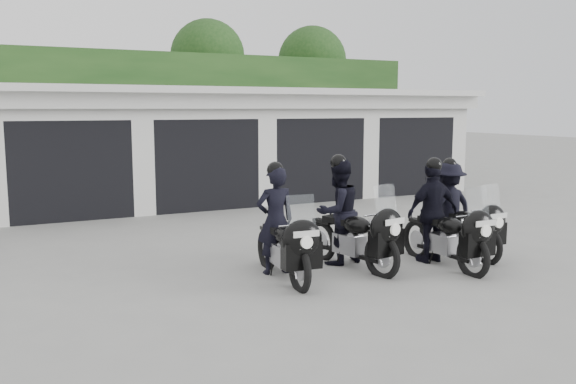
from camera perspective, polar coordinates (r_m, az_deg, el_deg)
name	(u,v)px	position (r m, az deg, el deg)	size (l,w,h in m)	color
ground	(319,261)	(9.97, 2.97, -6.46)	(80.00, 80.00, 0.00)	gray
garage_block	(177,146)	(17.17, -10.35, 4.26)	(16.40, 6.80, 2.96)	silver
background_vegetation	(147,99)	(21.94, -13.08, 8.46)	(20.00, 3.90, 5.80)	#1A3C15
police_bike_a	(282,232)	(8.84, -0.56, -3.73)	(0.69, 2.00, 1.74)	black
police_bike_b	(346,218)	(9.56, 5.42, -2.45)	(0.98, 2.05, 1.80)	black
police_bike_c	(439,218)	(9.91, 13.98, -2.41)	(0.95, 2.00, 1.74)	black
police_bike_d	(454,212)	(10.72, 15.28, -1.82)	(1.02, 1.93, 1.68)	black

